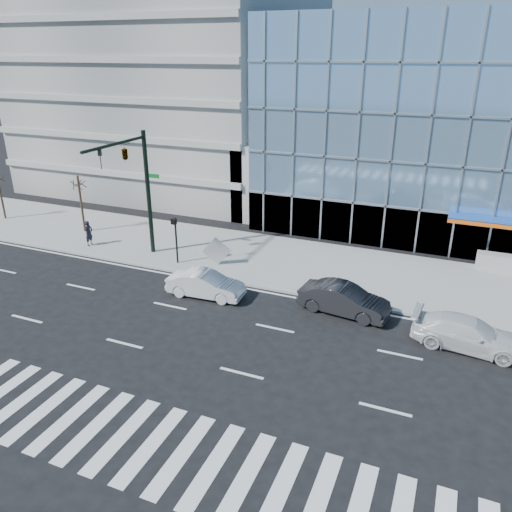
{
  "coord_description": "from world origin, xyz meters",
  "views": [
    {
      "loc": [
        7.34,
        -20.03,
        12.68
      ],
      "look_at": [
        -2.26,
        3.0,
        2.35
      ],
      "focal_mm": 35.0,
      "sensor_mm": 36.0,
      "label": 1
    }
  ],
  "objects_px": {
    "traffic_signal": "(132,167)",
    "white_suv": "(468,334)",
    "dark_sedan": "(344,300)",
    "tilted_panel": "(217,251)",
    "ped_signal_post": "(175,233)",
    "pedestrian": "(89,233)",
    "white_sedan": "(206,284)",
    "street_tree_near": "(78,184)"
  },
  "relations": [
    {
      "from": "traffic_signal",
      "to": "ped_signal_post",
      "type": "relative_size",
      "value": 2.67
    },
    {
      "from": "street_tree_near",
      "to": "tilted_panel",
      "type": "bearing_deg",
      "value": -8.66
    },
    {
      "from": "traffic_signal",
      "to": "dark_sedan",
      "type": "relative_size",
      "value": 1.71
    },
    {
      "from": "traffic_signal",
      "to": "ped_signal_post",
      "type": "bearing_deg",
      "value": 8.52
    },
    {
      "from": "dark_sedan",
      "to": "tilted_panel",
      "type": "xyz_separation_m",
      "value": [
        -8.77,
        2.84,
        0.3
      ]
    },
    {
      "from": "dark_sedan",
      "to": "pedestrian",
      "type": "bearing_deg",
      "value": 89.42
    },
    {
      "from": "dark_sedan",
      "to": "ped_signal_post",
      "type": "bearing_deg",
      "value": 86.49
    },
    {
      "from": "ped_signal_post",
      "to": "pedestrian",
      "type": "distance_m",
      "value": 7.28
    },
    {
      "from": "dark_sedan",
      "to": "pedestrian",
      "type": "height_order",
      "value": "pedestrian"
    },
    {
      "from": "white_suv",
      "to": "tilted_panel",
      "type": "relative_size",
      "value": 3.83
    },
    {
      "from": "white_sedan",
      "to": "white_suv",
      "type": "bearing_deg",
      "value": -93.53
    },
    {
      "from": "street_tree_near",
      "to": "pedestrian",
      "type": "xyz_separation_m",
      "value": [
        2.31,
        -2.18,
        -2.75
      ]
    },
    {
      "from": "white_suv",
      "to": "dark_sedan",
      "type": "height_order",
      "value": "dark_sedan"
    },
    {
      "from": "dark_sedan",
      "to": "tilted_panel",
      "type": "bearing_deg",
      "value": 79.16
    },
    {
      "from": "dark_sedan",
      "to": "white_sedan",
      "type": "bearing_deg",
      "value": 104.99
    },
    {
      "from": "ped_signal_post",
      "to": "tilted_panel",
      "type": "distance_m",
      "value": 2.78
    },
    {
      "from": "traffic_signal",
      "to": "pedestrian",
      "type": "relative_size",
      "value": 4.55
    },
    {
      "from": "white_sedan",
      "to": "ped_signal_post",
      "type": "bearing_deg",
      "value": 46.33
    },
    {
      "from": "ped_signal_post",
      "to": "white_sedan",
      "type": "distance_m",
      "value": 5.08
    },
    {
      "from": "ped_signal_post",
      "to": "pedestrian",
      "type": "xyz_separation_m",
      "value": [
        -7.19,
        0.38,
        -1.11
      ]
    },
    {
      "from": "street_tree_near",
      "to": "white_suv",
      "type": "distance_m",
      "value": 27.5
    },
    {
      "from": "white_sedan",
      "to": "street_tree_near",
      "type": "bearing_deg",
      "value": 63.16
    },
    {
      "from": "traffic_signal",
      "to": "pedestrian",
      "type": "xyz_separation_m",
      "value": [
        -4.69,
        0.75,
        -5.13
      ]
    },
    {
      "from": "traffic_signal",
      "to": "dark_sedan",
      "type": "bearing_deg",
      "value": -7.19
    },
    {
      "from": "street_tree_near",
      "to": "ped_signal_post",
      "type": "bearing_deg",
      "value": -15.06
    },
    {
      "from": "ped_signal_post",
      "to": "street_tree_near",
      "type": "bearing_deg",
      "value": 164.94
    },
    {
      "from": "traffic_signal",
      "to": "white_suv",
      "type": "xyz_separation_m",
      "value": [
        19.72,
        -2.77,
        -5.44
      ]
    },
    {
      "from": "white_sedan",
      "to": "tilted_panel",
      "type": "xyz_separation_m",
      "value": [
        -1.27,
        3.88,
        0.36
      ]
    },
    {
      "from": "ped_signal_post",
      "to": "white_suv",
      "type": "relative_size",
      "value": 0.6
    },
    {
      "from": "street_tree_near",
      "to": "dark_sedan",
      "type": "xyz_separation_m",
      "value": [
        20.73,
        -4.66,
        -3.01
      ]
    },
    {
      "from": "ped_signal_post",
      "to": "dark_sedan",
      "type": "distance_m",
      "value": 11.5
    },
    {
      "from": "white_suv",
      "to": "white_sedan",
      "type": "xyz_separation_m",
      "value": [
        -13.5,
        -0.0,
        -0.01
      ]
    },
    {
      "from": "tilted_panel",
      "to": "white_sedan",
      "type": "bearing_deg",
      "value": -88.76
    },
    {
      "from": "traffic_signal",
      "to": "white_sedan",
      "type": "xyz_separation_m",
      "value": [
        6.22,
        -2.77,
        -5.46
      ]
    },
    {
      "from": "white_sedan",
      "to": "tilted_panel",
      "type": "relative_size",
      "value": 3.31
    },
    {
      "from": "white_sedan",
      "to": "dark_sedan",
      "type": "height_order",
      "value": "dark_sedan"
    },
    {
      "from": "street_tree_near",
      "to": "white_sedan",
      "type": "height_order",
      "value": "street_tree_near"
    },
    {
      "from": "white_suv",
      "to": "pedestrian",
      "type": "height_order",
      "value": "pedestrian"
    },
    {
      "from": "white_sedan",
      "to": "pedestrian",
      "type": "xyz_separation_m",
      "value": [
        -10.91,
        3.52,
        0.32
      ]
    },
    {
      "from": "street_tree_near",
      "to": "tilted_panel",
      "type": "relative_size",
      "value": 3.25
    },
    {
      "from": "traffic_signal",
      "to": "white_suv",
      "type": "bearing_deg",
      "value": -7.99
    },
    {
      "from": "white_suv",
      "to": "dark_sedan",
      "type": "relative_size",
      "value": 1.06
    }
  ]
}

